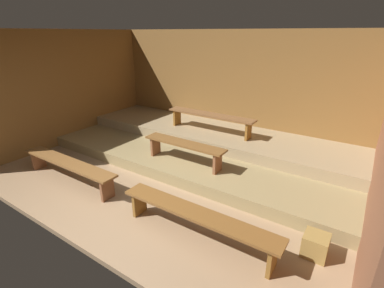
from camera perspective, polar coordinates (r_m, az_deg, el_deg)
The scene contains 10 objects.
ground at distance 5.67m, azimuth -2.33°, elevation -5.42°, with size 7.15×5.00×0.08m, color #937454.
wall_back at distance 6.98m, azimuth 7.96°, elevation 11.36°, with size 7.15×0.06×2.62m, color brown.
wall_left at distance 7.50m, azimuth -23.15°, elevation 10.57°, with size 0.06×5.00×2.62m, color brown.
platform_lower at distance 6.15m, azimuth 1.64°, elevation -1.58°, with size 6.35×2.73×0.22m, color #8C7A50.
platform_middle at distance 6.55m, azimuth 4.45°, elevation 1.93°, with size 6.35×1.53×0.22m, color #96815E.
bench_floor_left at distance 5.49m, azimuth -23.91°, elevation -3.97°, with size 2.27×0.31×0.41m.
bench_floor_right at distance 3.72m, azimuth 0.92°, elevation -14.64°, with size 2.27×0.31×0.41m.
bench_lower_center at distance 5.27m, azimuth -1.59°, elevation -0.59°, with size 1.67×0.31×0.41m.
bench_middle_center at distance 6.32m, azimuth 3.72°, elevation 5.45°, with size 2.09×0.31×0.41m.
wooden_crate_floor at distance 3.91m, azimuth 23.80°, elevation -18.31°, with size 0.29×0.29×0.29m, color olive.
Camera 1 is at (2.98, -1.97, 2.55)m, focal length 26.23 mm.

